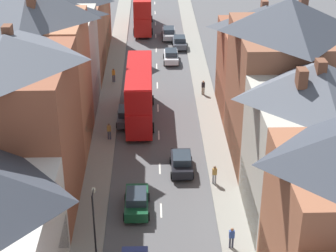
% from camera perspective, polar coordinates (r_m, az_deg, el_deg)
% --- Properties ---
extents(pavement_left, '(2.20, 104.00, 0.14)m').
position_cam_1_polar(pavement_left, '(59.84, -5.95, 2.65)').
color(pavement_left, gray).
rests_on(pavement_left, ground).
extents(pavement_right, '(2.20, 104.00, 0.14)m').
position_cam_1_polar(pavement_right, '(59.93, 3.84, 2.77)').
color(pavement_right, gray).
rests_on(pavement_right, ground).
extents(centre_line_dashes, '(0.14, 97.80, 0.01)m').
position_cam_1_polar(centre_line_dashes, '(57.88, -1.03, 1.85)').
color(centre_line_dashes, silver).
rests_on(centre_line_dashes, ground).
extents(terrace_row_left, '(8.00, 72.66, 14.66)m').
position_cam_1_polar(terrace_row_left, '(45.87, -13.74, 2.70)').
color(terrace_row_left, '#935138').
rests_on(terrace_row_left, ground).
extents(terrace_row_right, '(8.00, 52.76, 13.85)m').
position_cam_1_polar(terrace_row_right, '(36.58, 15.60, -4.70)').
color(terrace_row_right, silver).
rests_on(terrace_row_right, ground).
extents(double_decker_bus_lead, '(2.74, 10.80, 5.30)m').
position_cam_1_polar(double_decker_bus_lead, '(54.53, -2.92, 3.42)').
color(double_decker_bus_lead, red).
rests_on(double_decker_bus_lead, ground).
extents(double_decker_bus_mid_street, '(2.74, 10.80, 5.30)m').
position_cam_1_polar(double_decker_bus_mid_street, '(82.78, -2.57, 11.71)').
color(double_decker_bus_mid_street, red).
rests_on(double_decker_bus_mid_street, ground).
extents(car_near_blue, '(1.90, 4.14, 1.60)m').
position_cam_1_polar(car_near_blue, '(70.02, 0.31, 7.13)').
color(car_near_blue, silver).
rests_on(car_near_blue, ground).
extents(car_near_silver, '(1.90, 3.90, 1.66)m').
position_cam_1_polar(car_near_silver, '(46.53, 1.39, -3.73)').
color(car_near_silver, black).
rests_on(car_near_silver, ground).
extents(car_parked_left_a, '(1.90, 3.89, 1.59)m').
position_cam_1_polar(car_parked_left_a, '(75.11, 1.17, 8.52)').
color(car_parked_left_a, '#4C515B').
rests_on(car_parked_left_a, ground).
extents(car_mid_black, '(1.90, 4.43, 1.58)m').
position_cam_1_polar(car_mid_black, '(78.93, 0.08, 9.45)').
color(car_mid_black, silver).
rests_on(car_mid_black, ground).
extents(car_mid_white, '(1.90, 4.19, 1.61)m').
position_cam_1_polar(car_mid_white, '(54.65, -4.24, 1.11)').
color(car_mid_white, '#4C515B').
rests_on(car_mid_white, ground).
extents(car_far_grey, '(1.90, 4.01, 1.68)m').
position_cam_1_polar(car_far_grey, '(41.84, -3.20, -7.64)').
color(car_far_grey, '#144728').
rests_on(car_far_grey, ground).
extents(pedestrian_near_right, '(0.36, 0.22, 1.61)m').
position_cam_1_polar(pedestrian_near_right, '(38.35, 6.49, -11.12)').
color(pedestrian_near_right, '#3D4256').
rests_on(pedestrian_near_right, pavement_right).
extents(pedestrian_mid_left, '(0.36, 0.22, 1.61)m').
position_cam_1_polar(pedestrian_mid_left, '(44.77, 4.75, -4.87)').
color(pedestrian_mid_left, gray).
rests_on(pedestrian_mid_left, pavement_right).
extents(pedestrian_mid_right, '(0.36, 0.22, 1.61)m').
position_cam_1_polar(pedestrian_mid_right, '(51.39, -6.01, -0.46)').
color(pedestrian_mid_right, '#3D4256').
rests_on(pedestrian_mid_right, pavement_left).
extents(pedestrian_far_left, '(0.36, 0.22, 1.61)m').
position_cam_1_polar(pedestrian_far_left, '(60.47, 3.60, 4.01)').
color(pedestrian_far_left, brown).
rests_on(pedestrian_far_left, pavement_right).
extents(pedestrian_far_right, '(0.36, 0.22, 1.61)m').
position_cam_1_polar(pedestrian_far_right, '(63.91, -5.55, 5.23)').
color(pedestrian_far_right, '#3D4256').
rests_on(pedestrian_far_right, pavement_left).
extents(street_lamp, '(0.20, 1.12, 5.50)m').
position_cam_1_polar(street_lamp, '(35.77, -7.49, -9.93)').
color(street_lamp, black).
rests_on(street_lamp, ground).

